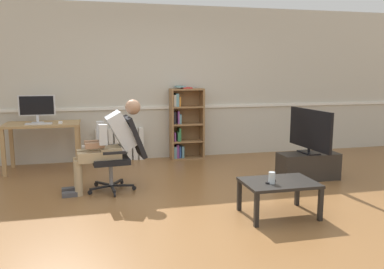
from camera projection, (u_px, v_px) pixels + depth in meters
ground_plane at (196, 204)px, 4.63m from camera, size 18.00×18.00×0.00m
back_wall at (160, 83)px, 6.96m from camera, size 12.00×0.13×2.70m
computer_desk at (43, 130)px, 6.14m from camera, size 1.14×0.67×0.76m
imac_monitor at (37, 107)px, 6.14m from camera, size 0.55×0.14×0.44m
keyboard at (39, 124)px, 5.98m from camera, size 0.39×0.12×0.02m
computer_mouse at (60, 122)px, 6.07m from camera, size 0.06×0.10×0.03m
bookshelf at (184, 124)px, 6.97m from camera, size 0.59×0.29×1.31m
radiator at (120, 145)px, 6.85m from camera, size 0.82×0.08×0.57m
office_chair at (122, 151)px, 5.14m from camera, size 0.78×0.62×0.98m
person_seated at (109, 143)px, 5.07m from camera, size 1.05×0.42×1.20m
tv_stand at (308, 166)px, 5.69m from camera, size 0.87×0.36×0.39m
tv_screen at (310, 130)px, 5.60m from camera, size 0.22×1.00×0.64m
coffee_table at (279, 185)px, 4.23m from camera, size 0.78×0.56×0.39m
drinking_glass at (272, 178)px, 4.13m from camera, size 0.07×0.07×0.13m
spare_remote at (271, 182)px, 4.17m from camera, size 0.14×0.12×0.02m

